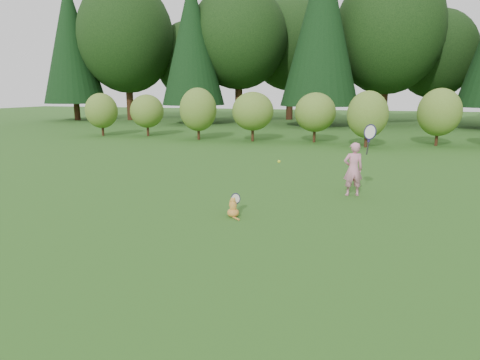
% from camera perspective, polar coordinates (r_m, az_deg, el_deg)
% --- Properties ---
extents(ground, '(100.00, 100.00, 0.00)m').
position_cam_1_polar(ground, '(8.05, -3.05, -5.97)').
color(ground, '#235818').
rests_on(ground, ground).
extents(shrub_row, '(28.00, 3.00, 2.80)m').
position_cam_1_polar(shrub_row, '(20.37, 9.68, 9.13)').
color(shrub_row, '#546B21').
rests_on(shrub_row, ground).
extents(woodland_backdrop, '(48.00, 10.00, 15.00)m').
position_cam_1_polar(woodland_backdrop, '(30.68, 12.78, 21.54)').
color(woodland_backdrop, black).
rests_on(woodland_backdrop, ground).
extents(child, '(0.79, 0.54, 2.00)m').
position_cam_1_polar(child, '(10.25, 15.87, 1.65)').
color(child, pink).
rests_on(child, ground).
extents(cat, '(0.41, 0.57, 0.57)m').
position_cam_1_polar(cat, '(8.32, -0.98, -3.79)').
color(cat, orange).
rests_on(cat, ground).
extents(tennis_ball, '(0.07, 0.07, 0.07)m').
position_cam_1_polar(tennis_ball, '(8.89, 5.57, 2.64)').
color(tennis_ball, '#B5C817').
rests_on(tennis_ball, ground).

